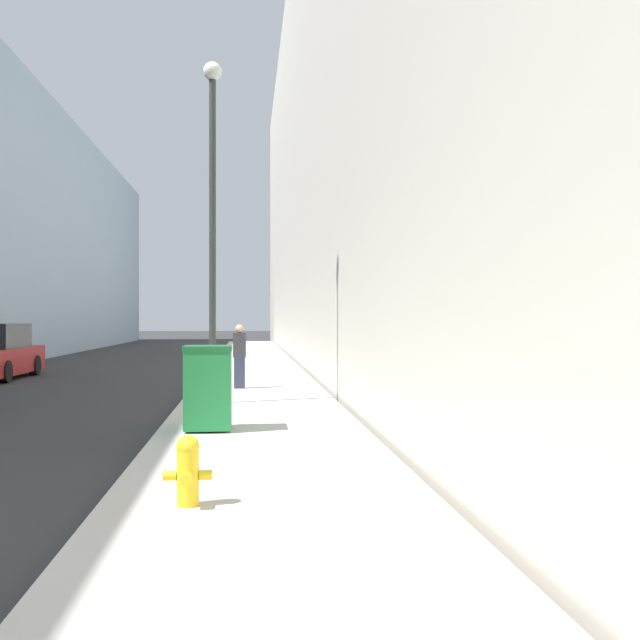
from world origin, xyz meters
The scene contains 6 objects.
sidewalk_right centered at (5.22, 18.00, 0.07)m, with size 3.19×60.00×0.13m.
building_right_stone centered at (12.91, 26.00, 9.11)m, with size 12.00×60.00×18.22m.
fire_hydrant centered at (4.45, 1.44, 0.46)m, with size 0.44×0.33×0.64m.
trash_bin centered at (4.39, 5.81, 0.79)m, with size 0.72×0.71×1.29m.
lamppost centered at (4.29, 9.30, 4.02)m, with size 0.37×0.37×6.83m.
pedestrian_on_sidewalk centered at (4.79, 12.31, 0.91)m, with size 0.31×0.20×1.55m.
Camera 1 is at (4.99, -5.09, 1.83)m, focal length 40.00 mm.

